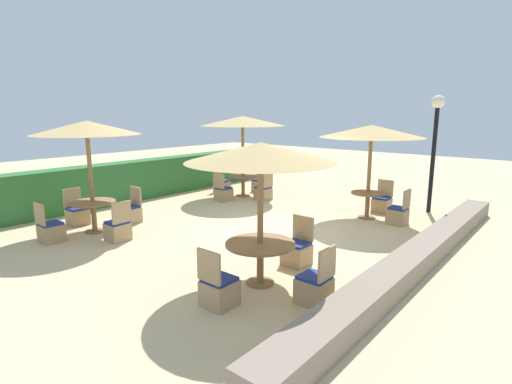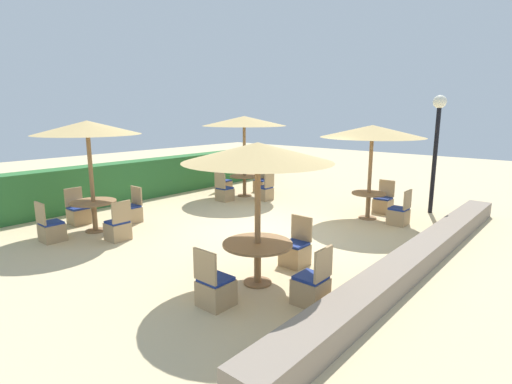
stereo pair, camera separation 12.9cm
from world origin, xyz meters
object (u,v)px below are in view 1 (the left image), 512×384
patio_chair_back_right_north (222,185)px  round_table_front_right (368,199)px  parasol_front_right (372,132)px  patio_chair_front_left_south (315,287)px  parasol_back_left (87,128)px  round_table_back_left (93,208)px  patio_chair_front_right_east (382,203)px  patio_chair_back_right_west (223,193)px  patio_chair_back_left_east (130,213)px  patio_chair_back_left_north (77,215)px  patio_chair_back_left_south (118,229)px  round_table_back_right (243,180)px  round_table_front_left (260,250)px  patio_chair_front_left_east (297,252)px  patio_chair_front_right_south (398,214)px  parasol_front_left (260,153)px  patio_chair_back_right_east (260,184)px  patio_chair_back_right_south (263,192)px  parasol_back_right (243,121)px  patio_chair_back_left_west (50,231)px  lamp_post (435,131)px  patio_chair_front_left_west (219,290)px

patio_chair_back_right_north → round_table_front_right: bearing=90.2°
parasol_front_right → patio_chair_front_left_south: parasol_front_right is taller
parasol_back_left → round_table_back_left: size_ratio=2.51×
patio_chair_front_right_east → patio_chair_back_right_west: same height
patio_chair_back_left_east → patio_chair_back_left_north: bearing=47.6°
patio_chair_front_left_south → patio_chair_back_left_south: size_ratio=1.00×
patio_chair_front_left_south → round_table_back_right: (5.18, 6.07, 0.29)m
round_table_front_left → patio_chair_back_left_east: patio_chair_back_left_east is taller
round_table_front_left → patio_chair_front_left_east: patio_chair_front_left_east is taller
patio_chair_front_right_east → patio_chair_front_right_south: same height
patio_chair_back_left_south → patio_chair_back_left_north: bearing=88.6°
parasol_front_left → patio_chair_back_right_east: size_ratio=2.64×
patio_chair_front_right_south → round_table_back_left: 7.65m
patio_chair_back_right_south → patio_chair_back_left_south: size_ratio=1.00×
parasol_back_right → patio_chair_back_right_north: (-0.01, 1.02, -2.29)m
patio_chair_back_right_west → patio_chair_back_left_east: 3.41m
round_table_back_right → patio_chair_back_left_east: bearing=179.3°
patio_chair_back_right_west → patio_chair_back_right_east: size_ratio=1.00×
patio_chair_front_left_east → patio_chair_front_left_south: size_ratio=1.00×
patio_chair_front_right_south → patio_chair_back_left_south: size_ratio=1.00×
parasol_front_left → patio_chair_front_left_east: (1.10, -0.01, -1.97)m
patio_chair_front_right_south → patio_chair_back_right_north: same height
parasol_back_right → patio_chair_back_left_south: parasol_back_right is taller
patio_chair_front_left_south → parasol_back_left: (-0.26, 6.07, 2.24)m
patio_chair_front_left_east → patio_chair_back_left_west: bearing=25.8°
patio_chair_front_left_east → patio_chair_back_right_south: bearing=-44.8°
lamp_post → parasol_front_right: lamp_post is taller
patio_chair_front_right_east → round_table_back_right: (-0.91, 4.59, 0.29)m
patio_chair_front_right_south → patio_chair_back_left_east: (-4.36, 5.48, 0.00)m
round_table_back_left → patio_chair_back_left_west: size_ratio=1.15×
round_table_front_right → patio_chair_front_right_east: bearing=-2.9°
round_table_back_left → round_table_back_right: bearing=-0.0°
patio_chair_front_right_south → parasol_back_right: (0.05, 5.42, 2.29)m
patio_chair_front_left_south → patio_chair_back_left_north: bearing=91.7°
patio_chair_front_left_east → patio_chair_back_right_west: size_ratio=1.00×
parasol_front_right → parasol_front_left: size_ratio=1.11×
patio_chair_back_right_south → patio_chair_front_left_west: bearing=-146.5°
parasol_front_left → patio_chair_back_left_east: size_ratio=2.64×
patio_chair_front_left_east → parasol_front_left: bearing=89.6°
round_table_back_right → patio_chair_back_right_west: size_ratio=1.08×
patio_chair_front_right_east → patio_chair_back_right_west: bearing=22.7°
parasol_front_left → patio_chair_back_right_east: (6.13, 5.00, -1.97)m
parasol_front_right → round_table_back_right: size_ratio=2.71×
patio_chair_back_left_north → patio_chair_front_left_west: bearing=82.4°
round_table_back_left → patio_chair_back_left_north: bearing=86.9°
round_table_back_left → parasol_front_right: bearing=-39.8°
round_table_front_right → parasol_back_right: 4.97m
parasol_back_right → round_table_back_left: parasol_back_right is taller
parasol_back_right → patio_chair_back_right_north: bearing=90.7°
patio_chair_front_left_south → patio_chair_front_right_east: bearing=13.7°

